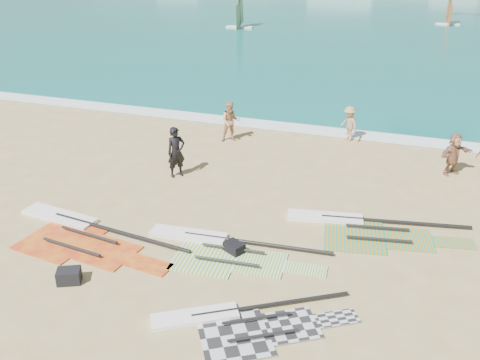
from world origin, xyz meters
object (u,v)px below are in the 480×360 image
(rig_red, at_px, (79,233))
(gear_bag_near, at_px, (69,276))
(rig_green, at_px, (219,248))
(beachgoer_mid, at_px, (349,124))
(rig_orange, at_px, (362,228))
(gear_bag_far, at_px, (234,248))
(beachgoer_left, at_px, (231,122))
(beachgoer_right, at_px, (454,154))
(rig_grey, at_px, (238,323))
(person_wetsuit, at_px, (176,152))

(rig_red, bearing_deg, gear_bag_near, -53.90)
(rig_green, distance_m, gear_bag_near, 4.21)
(beachgoer_mid, bearing_deg, rig_red, -77.02)
(rig_green, height_order, rig_orange, rig_orange)
(gear_bag_far, height_order, beachgoer_left, beachgoer_left)
(rig_red, distance_m, beachgoer_right, 13.77)
(rig_green, distance_m, rig_red, 4.41)
(rig_green, distance_m, beachgoer_right, 10.23)
(rig_red, relative_size, beachgoer_right, 3.78)
(rig_red, height_order, gear_bag_far, gear_bag_far)
(rig_grey, height_order, rig_green, rig_green)
(rig_orange, bearing_deg, beachgoer_mid, 91.71)
(rig_grey, distance_m, beachgoer_left, 12.23)
(gear_bag_far, bearing_deg, person_wetsuit, 131.13)
(rig_green, xyz_separation_m, gear_bag_far, (0.48, -0.03, 0.12))
(beachgoer_left, height_order, beachgoer_mid, beachgoer_left)
(beachgoer_mid, relative_size, beachgoer_right, 0.95)
(gear_bag_far, xyz_separation_m, beachgoer_left, (-3.15, 8.55, 0.73))
(gear_bag_near, bearing_deg, rig_orange, 37.12)
(gear_bag_near, bearing_deg, person_wetsuit, 91.29)
(gear_bag_near, height_order, beachgoer_mid, beachgoer_mid)
(rig_green, xyz_separation_m, rig_red, (-4.38, -0.56, 0.00))
(person_wetsuit, xyz_separation_m, beachgoer_mid, (5.56, 5.87, -0.18))
(rig_red, bearing_deg, beachgoer_left, 86.74)
(gear_bag_near, bearing_deg, rig_green, 40.93)
(rig_orange, bearing_deg, rig_green, -156.20)
(rig_green, xyz_separation_m, beachgoer_right, (6.49, 7.87, 0.78))
(rig_green, distance_m, person_wetsuit, 5.56)
(rig_orange, distance_m, person_wetsuit, 7.42)
(gear_bag_far, relative_size, beachgoer_left, 0.31)
(gear_bag_far, height_order, beachgoer_mid, beachgoer_mid)
(beachgoer_right, bearing_deg, gear_bag_near, -177.12)
(gear_bag_near, relative_size, beachgoer_right, 0.37)
(rig_red, relative_size, gear_bag_far, 11.16)
(beachgoer_left, xyz_separation_m, beachgoer_mid, (4.89, 1.70, -0.11))
(rig_grey, distance_m, gear_bag_far, 3.09)
(beachgoer_left, bearing_deg, rig_orange, -70.67)
(rig_red, height_order, person_wetsuit, person_wetsuit)
(gear_bag_far, height_order, person_wetsuit, person_wetsuit)
(beachgoer_mid, bearing_deg, beachgoer_left, -116.38)
(gear_bag_near, xyz_separation_m, beachgoer_left, (0.51, 11.28, 0.70))
(rig_green, height_order, gear_bag_near, gear_bag_near)
(beachgoer_left, relative_size, beachgoer_right, 1.08)
(gear_bag_far, bearing_deg, beachgoer_mid, 80.36)
(person_wetsuit, relative_size, beachgoer_right, 1.17)
(rig_grey, xyz_separation_m, rig_orange, (2.20, 5.43, 0.00))
(rig_grey, bearing_deg, beachgoer_left, 78.60)
(person_wetsuit, bearing_deg, beachgoer_right, -28.55)
(rig_red, xyz_separation_m, beachgoer_mid, (6.60, 10.78, 0.73))
(rig_green, height_order, person_wetsuit, person_wetsuit)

